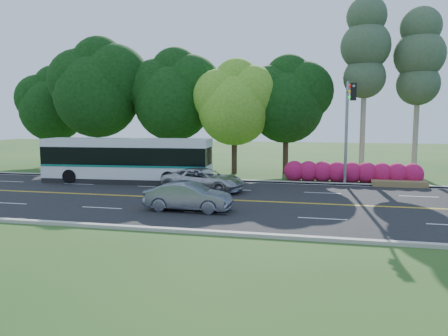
% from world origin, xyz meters
% --- Properties ---
extents(ground, '(120.00, 120.00, 0.00)m').
position_xyz_m(ground, '(0.00, 0.00, 0.00)').
color(ground, '#214C19').
rests_on(ground, ground).
extents(road, '(60.00, 14.00, 0.02)m').
position_xyz_m(road, '(0.00, 0.00, 0.01)').
color(road, black).
rests_on(road, ground).
extents(curb_north, '(60.00, 0.30, 0.15)m').
position_xyz_m(curb_north, '(0.00, 7.15, 0.07)').
color(curb_north, '#ACA69B').
rests_on(curb_north, ground).
extents(curb_south, '(60.00, 0.30, 0.15)m').
position_xyz_m(curb_south, '(0.00, -7.15, 0.07)').
color(curb_south, '#ACA69B').
rests_on(curb_south, ground).
extents(grass_verge, '(60.00, 4.00, 0.10)m').
position_xyz_m(grass_verge, '(0.00, 9.00, 0.05)').
color(grass_verge, '#214C19').
rests_on(grass_verge, ground).
extents(lane_markings, '(57.60, 13.82, 0.00)m').
position_xyz_m(lane_markings, '(-0.09, 0.00, 0.02)').
color(lane_markings, gold).
rests_on(lane_markings, road).
extents(tree_row, '(44.70, 9.10, 13.84)m').
position_xyz_m(tree_row, '(-5.15, 12.13, 6.73)').
color(tree_row, black).
rests_on(tree_row, ground).
extents(bougainvillea_hedge, '(9.50, 2.25, 1.50)m').
position_xyz_m(bougainvillea_hedge, '(7.18, 8.15, 0.72)').
color(bougainvillea_hedge, maroon).
rests_on(bougainvillea_hedge, ground).
extents(traffic_signal, '(0.42, 6.10, 7.00)m').
position_xyz_m(traffic_signal, '(6.49, 5.40, 4.67)').
color(traffic_signal, gray).
rests_on(traffic_signal, ground).
extents(transit_bus, '(12.00, 3.38, 3.10)m').
position_xyz_m(transit_bus, '(-8.58, 5.06, 1.56)').
color(transit_bus, white).
rests_on(transit_bus, road).
extents(sedan, '(4.29, 1.56, 1.41)m').
position_xyz_m(sedan, '(-1.47, -3.18, 0.72)').
color(sedan, slate).
rests_on(sedan, road).
extents(suv, '(5.51, 3.19, 1.44)m').
position_xyz_m(suv, '(-2.27, 2.54, 0.74)').
color(suv, '#ADAEB1').
rests_on(suv, road).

